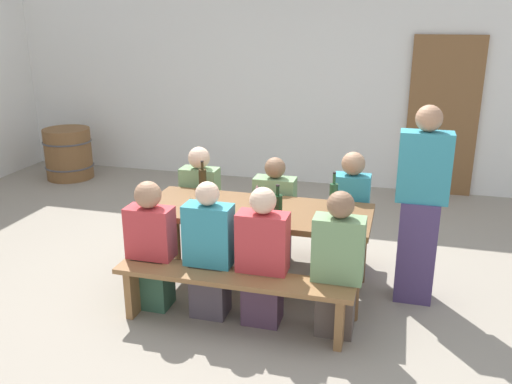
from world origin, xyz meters
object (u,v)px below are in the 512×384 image
object	(u,v)px
wooden_door	(443,117)
seated_guest_near_1	(209,254)
seated_guest_far_2	(350,214)
wine_barrel	(68,153)
wine_bottle_1	(277,208)
seated_guest_far_1	(275,214)
seated_guest_near_0	(151,248)
seated_guest_near_3	(337,268)
tasting_table	(256,217)
bench_near	(232,287)
bench_far	(274,223)
wine_bottle_0	(333,196)
seated_guest_near_2	(263,260)
standing_host	(420,210)
wine_bottle_2	(203,180)
wine_glass_0	(191,203)
wine_glass_1	(257,190)
seated_guest_far_0	(201,204)

from	to	relation	value
wooden_door	seated_guest_near_1	world-z (taller)	wooden_door
seated_guest_far_2	wine_barrel	bearing A→B (deg)	-115.01
wine_bottle_1	seated_guest_far_1	distance (m)	0.94
seated_guest_near_0	seated_guest_near_3	distance (m)	1.52
tasting_table	bench_near	bearing A→B (deg)	-90.00
bench_far	tasting_table	bearing A→B (deg)	-90.00
seated_guest_near_1	wine_barrel	bearing A→B (deg)	47.03
wine_bottle_0	tasting_table	bearing A→B (deg)	-166.46
bench_far	seated_guest_near_2	size ratio (longest dim) A/B	1.67
standing_host	tasting_table	bearing A→B (deg)	6.46
bench_far	seated_guest_far_1	world-z (taller)	seated_guest_far_1
wine_bottle_2	bench_near	bearing A→B (deg)	-59.04
wine_bottle_0	seated_guest_near_2	world-z (taller)	seated_guest_near_2
bench_far	seated_guest_far_2	bearing A→B (deg)	-11.12
wine_bottle_2	bench_far	bearing A→B (deg)	33.12
wine_barrel	seated_guest_near_2	bearing A→B (deg)	-39.48
wine_glass_0	bench_near	bearing A→B (deg)	-38.42
bench_near	seated_guest_near_1	xyz separation A→B (m)	(-0.24, 0.15, 0.18)
bench_near	seated_guest_far_1	size ratio (longest dim) A/B	1.75
wooden_door	standing_host	xyz separation A→B (m)	(-0.30, -3.11, -0.23)
wooden_door	wine_glass_1	xyz separation A→B (m)	(-1.69, -3.14, -0.17)
wine_bottle_2	seated_guest_far_1	bearing A→B (deg)	20.80
seated_guest_near_3	seated_guest_near_2	bearing A→B (deg)	90.00
bench_far	seated_guest_near_3	bearing A→B (deg)	-57.88
bench_far	seated_guest_far_0	size ratio (longest dim) A/B	1.67
wine_glass_1	seated_guest_far_0	bearing A→B (deg)	148.76
wooden_door	wine_bottle_1	size ratio (longest dim) A/B	6.48
wine_bottle_0	wine_bottle_2	world-z (taller)	wine_bottle_0
tasting_table	seated_guest_near_1	distance (m)	0.61
wine_bottle_2	seated_guest_near_1	xyz separation A→B (m)	(0.36, -0.85, -0.33)
wine_glass_1	bench_near	bearing A→B (deg)	-88.33
seated_guest_near_2	seated_guest_far_1	bearing A→B (deg)	8.62
tasting_table	seated_guest_near_1	bearing A→B (deg)	-113.39
bench_near	seated_guest_near_3	xyz separation A→B (m)	(0.78, 0.15, 0.19)
wine_bottle_1	wine_glass_0	distance (m)	0.72
bench_near	seated_guest_near_0	bearing A→B (deg)	168.55
wine_bottle_2	wine_glass_1	xyz separation A→B (m)	(0.58, -0.18, 0.01)
seated_guest_far_2	wine_barrel	world-z (taller)	seated_guest_far_2
tasting_table	wine_barrel	bearing A→B (deg)	144.33
wine_bottle_1	seated_guest_near_3	size ratio (longest dim) A/B	0.28
wine_bottle_1	wine_bottle_0	bearing A→B (deg)	48.73
seated_guest_far_0	seated_guest_near_0	bearing A→B (deg)	-0.72
seated_guest_near_0	seated_guest_far_1	xyz separation A→B (m)	(0.78, 1.10, -0.02)
seated_guest_near_1	seated_guest_far_1	size ratio (longest dim) A/B	1.06
wine_bottle_1	seated_guest_far_1	size ratio (longest dim) A/B	0.30
seated_guest_far_2	wine_barrel	distance (m)	4.82
wine_glass_0	wine_glass_1	bearing A→B (deg)	45.70
wine_bottle_0	seated_guest_near_1	bearing A→B (deg)	-141.42
bench_far	seated_guest_near_0	bearing A→B (deg)	-120.71
wine_glass_1	wine_bottle_0	bearing A→B (deg)	2.85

